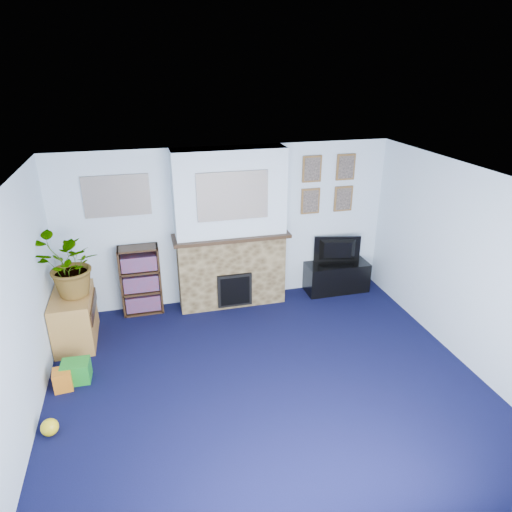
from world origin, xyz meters
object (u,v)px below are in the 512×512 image
object	(u,v)px
tv_stand	(336,278)
bookshelf	(141,281)
television	(338,251)
sideboard	(75,318)

from	to	relation	value
tv_stand	bookshelf	size ratio (longest dim) A/B	0.97
tv_stand	bookshelf	xyz separation A→B (m)	(-3.09, 0.08, 0.28)
tv_stand	bookshelf	bearing A→B (deg)	178.58
television	sideboard	bearing A→B (deg)	20.25
sideboard	television	bearing A→B (deg)	7.42
bookshelf	sideboard	size ratio (longest dim) A/B	1.18
television	sideboard	distance (m)	4.03
television	bookshelf	bearing A→B (deg)	11.78
tv_stand	sideboard	bearing A→B (deg)	-172.86
bookshelf	sideboard	bearing A→B (deg)	-147.12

